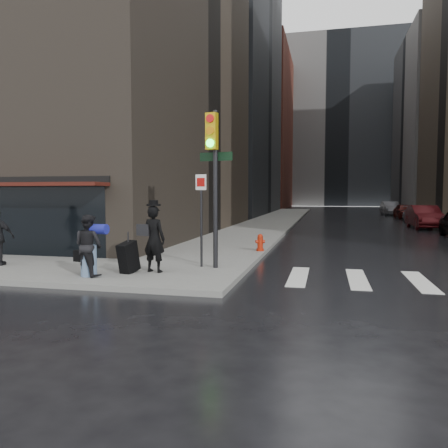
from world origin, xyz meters
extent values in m
plane|color=black|center=(0.00, 0.00, 0.00)|extent=(140.00, 140.00, 0.00)
cube|color=slate|center=(0.00, 27.00, 0.07)|extent=(4.00, 50.00, 0.15)
cube|color=slate|center=(13.50, 27.00, 0.07)|extent=(3.00, 50.00, 0.15)
cube|color=silver|center=(3.50, 1.00, 0.01)|extent=(0.50, 3.00, 0.01)
cube|color=silver|center=(5.10, 1.00, 0.01)|extent=(0.50, 3.00, 0.01)
cube|color=silver|center=(6.70, 1.00, 0.01)|extent=(0.50, 3.00, 0.01)
cube|color=#907559|center=(-13.00, 13.00, 14.00)|extent=(22.00, 22.00, 28.00)
cube|color=slate|center=(-13.00, 38.00, 17.00)|extent=(22.00, 24.00, 34.00)
cube|color=#582A1E|center=(-13.00, 62.00, 13.00)|extent=(22.00, 20.00, 26.00)
cube|color=slate|center=(6.00, 78.00, 16.00)|extent=(40.00, 12.00, 32.00)
cube|color=black|center=(-7.00, 2.05, 1.40)|extent=(8.00, 0.12, 2.60)
cube|color=black|center=(-7.00, 1.98, 2.82)|extent=(8.40, 0.08, 0.22)
imported|color=black|center=(-0.42, -0.05, 1.08)|extent=(0.75, 0.57, 1.85)
cylinder|color=black|center=(-0.42, -0.05, 2.02)|extent=(0.40, 0.40, 0.05)
cylinder|color=black|center=(-0.42, -0.05, 2.08)|extent=(0.25, 0.25, 0.15)
cube|color=black|center=(-0.74, -0.05, 1.32)|extent=(0.41, 0.20, 0.32)
cube|color=black|center=(-1.05, -0.36, 0.58)|extent=(0.45, 0.77, 0.94)
cylinder|color=black|center=(-1.05, -0.36, 1.08)|extent=(0.04, 0.04, 0.43)
imported|color=black|center=(-1.88, -1.02, 0.97)|extent=(0.94, 0.82, 1.64)
cube|color=black|center=(-2.20, -0.75, 0.64)|extent=(0.55, 0.39, 0.31)
cylinder|color=navy|center=(-1.58, -0.99, 1.41)|extent=(0.52, 0.31, 0.26)
cylinder|color=black|center=(1.07, 1.04, 2.44)|extent=(0.14, 0.14, 4.59)
cube|color=gold|center=(1.03, 0.79, 4.11)|extent=(0.35, 0.26, 1.03)
cylinder|color=red|center=(1.01, 0.67, 4.45)|extent=(0.24, 0.09, 0.23)
cylinder|color=orange|center=(1.01, 0.67, 4.11)|extent=(0.24, 0.09, 0.23)
cylinder|color=#19E533|center=(1.01, 0.67, 3.76)|extent=(0.24, 0.09, 0.23)
cylinder|color=black|center=(0.62, 1.11, 1.53)|extent=(0.07, 0.07, 2.75)
cube|color=white|center=(0.62, 1.08, 2.67)|extent=(0.34, 0.08, 0.46)
cube|color=black|center=(1.07, 1.12, 3.42)|extent=(1.02, 0.20, 0.25)
cylinder|color=#A01E09|center=(1.80, 5.08, 0.19)|extent=(0.29, 0.29, 0.09)
cylinder|color=#A01E09|center=(1.80, 5.08, 0.42)|extent=(0.21, 0.21, 0.54)
sphere|color=#A01E09|center=(1.80, 5.08, 0.70)|extent=(0.20, 0.20, 0.20)
cylinder|color=#A01E09|center=(1.80, 5.08, 0.51)|extent=(0.38, 0.26, 0.13)
imported|color=#410D10|center=(10.66, 20.11, 0.78)|extent=(1.76, 4.77, 1.56)
imported|color=#505156|center=(11.39, 26.45, 0.67)|extent=(2.17, 4.73, 1.34)
imported|color=#43100D|center=(11.53, 32.78, 0.69)|extent=(1.79, 4.12, 1.38)
imported|color=#4F4F54|center=(11.09, 39.12, 0.74)|extent=(1.76, 4.57, 1.49)
camera|label=1|loc=(4.22, -11.36, 2.34)|focal=35.00mm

